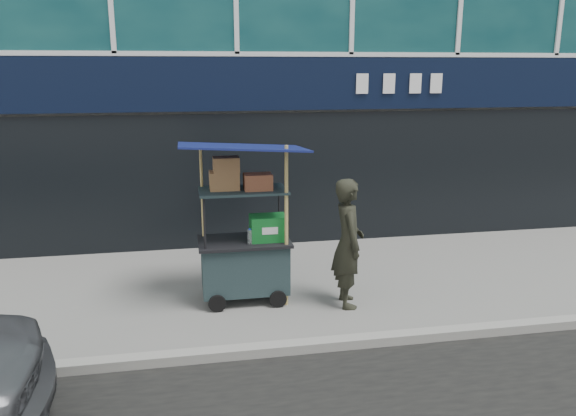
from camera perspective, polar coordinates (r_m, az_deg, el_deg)
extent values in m
plane|color=slate|center=(6.80, -1.33, -13.77)|extent=(80.00, 80.00, 0.00)
cube|color=gray|center=(6.60, -1.04, -14.11)|extent=(80.00, 0.18, 0.12)
cube|color=black|center=(9.85, -5.12, 12.41)|extent=(15.68, 0.06, 0.90)
cube|color=black|center=(10.08, -4.93, 2.71)|extent=(15.68, 0.04, 2.40)
cube|color=#18282A|center=(7.87, -4.43, -5.91)|extent=(1.18, 0.69, 0.69)
cylinder|color=black|center=(7.65, -7.20, -9.62)|extent=(0.24, 0.05, 0.24)
cylinder|color=black|center=(7.73, -1.01, -9.24)|extent=(0.24, 0.05, 0.24)
cube|color=black|center=(7.76, -4.49, -3.39)|extent=(1.26, 0.77, 0.04)
cylinder|color=black|center=(7.34, -8.48, -1.68)|extent=(0.03, 0.03, 0.74)
cylinder|color=black|center=(7.45, -0.17, -1.29)|extent=(0.03, 0.03, 0.74)
cylinder|color=black|center=(7.91, -8.65, -0.54)|extent=(0.03, 0.03, 0.74)
cylinder|color=black|center=(8.01, -0.92, -0.19)|extent=(0.03, 0.03, 0.74)
cube|color=#18282A|center=(7.57, -4.59, 1.78)|extent=(1.18, 0.69, 0.03)
cylinder|color=#A88C4C|center=(7.48, -0.17, -2.01)|extent=(0.05, 0.05, 2.21)
cylinder|color=#A88C4C|center=(7.95, -8.61, -1.57)|extent=(0.04, 0.04, 2.11)
cube|color=#0D114C|center=(7.47, -4.68, 6.20)|extent=(1.67, 1.18, 0.19)
cube|color=#10682B|center=(7.69, -2.03, -2.02)|extent=(0.49, 0.34, 0.34)
cylinder|color=silver|center=(7.54, -3.90, -2.96)|extent=(0.06, 0.06, 0.20)
cylinder|color=#193CBD|center=(7.51, -3.91, -2.17)|extent=(0.03, 0.03, 0.02)
cube|color=brown|center=(7.57, -6.49, 2.80)|extent=(0.39, 0.29, 0.25)
cube|color=olive|center=(7.52, -3.08, 2.68)|extent=(0.37, 0.27, 0.22)
cube|color=brown|center=(7.52, -6.31, 4.43)|extent=(0.34, 0.26, 0.20)
imported|color=black|center=(7.61, 6.12, -3.55)|extent=(0.46, 0.67, 1.77)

